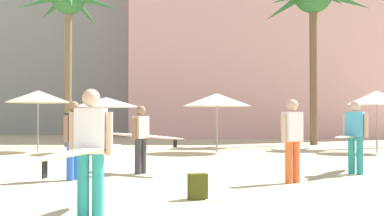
{
  "coord_description": "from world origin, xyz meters",
  "views": [
    {
      "loc": [
        -0.52,
        -5.6,
        1.31
      ],
      "look_at": [
        -0.95,
        7.79,
        1.61
      ],
      "focal_mm": 47.12,
      "sensor_mm": 36.0,
      "label": 1
    }
  ],
  "objects_px": {
    "cafe_umbrella_2": "(376,97)",
    "cafe_umbrella_4": "(38,97)",
    "person_far_right": "(354,135)",
    "person_mid_left": "(292,137)",
    "person_near_left": "(141,136)",
    "beach_towel": "(255,197)",
    "palm_tree_left": "(313,3)",
    "backpack": "(197,187)",
    "cafe_umbrella_5": "(106,102)",
    "palm_tree_center": "(69,7)",
    "cafe_umbrella_3": "(217,100)",
    "person_far_left": "(89,148)",
    "person_mid_center": "(73,137)"
  },
  "relations": [
    {
      "from": "beach_towel",
      "to": "palm_tree_left",
      "type": "bearing_deg",
      "value": 75.19
    },
    {
      "from": "beach_towel",
      "to": "palm_tree_center",
      "type": "bearing_deg",
      "value": 115.97
    },
    {
      "from": "backpack",
      "to": "person_near_left",
      "type": "xyz_separation_m",
      "value": [
        -1.44,
        3.93,
        0.7
      ]
    },
    {
      "from": "cafe_umbrella_5",
      "to": "person_near_left",
      "type": "xyz_separation_m",
      "value": [
        2.33,
        -7.19,
        -1.07
      ]
    },
    {
      "from": "palm_tree_left",
      "to": "cafe_umbrella_4",
      "type": "bearing_deg",
      "value": -154.24
    },
    {
      "from": "cafe_umbrella_2",
      "to": "cafe_umbrella_5",
      "type": "relative_size",
      "value": 0.94
    },
    {
      "from": "cafe_umbrella_3",
      "to": "person_mid_left",
      "type": "height_order",
      "value": "cafe_umbrella_3"
    },
    {
      "from": "cafe_umbrella_4",
      "to": "person_mid_left",
      "type": "xyz_separation_m",
      "value": [
        8.55,
        -9.59,
        -1.28
      ]
    },
    {
      "from": "cafe_umbrella_4",
      "to": "person_far_left",
      "type": "relative_size",
      "value": 0.91
    },
    {
      "from": "cafe_umbrella_2",
      "to": "person_far_left",
      "type": "distance_m",
      "value": 15.59
    },
    {
      "from": "person_far_left",
      "to": "person_near_left",
      "type": "relative_size",
      "value": 1.19
    },
    {
      "from": "person_near_left",
      "to": "person_mid_center",
      "type": "distance_m",
      "value": 1.92
    },
    {
      "from": "cafe_umbrella_5",
      "to": "palm_tree_left",
      "type": "bearing_deg",
      "value": 34.95
    },
    {
      "from": "person_far_left",
      "to": "person_far_right",
      "type": "bearing_deg",
      "value": -38.26
    },
    {
      "from": "backpack",
      "to": "person_mid_left",
      "type": "xyz_separation_m",
      "value": [
        1.9,
        2.16,
        0.74
      ]
    },
    {
      "from": "palm_tree_center",
      "to": "person_far_right",
      "type": "relative_size",
      "value": 3.04
    },
    {
      "from": "palm_tree_left",
      "to": "person_far_left",
      "type": "bearing_deg",
      "value": -109.82
    },
    {
      "from": "cafe_umbrella_4",
      "to": "person_mid_center",
      "type": "distance_m",
      "value": 10.13
    },
    {
      "from": "cafe_umbrella_5",
      "to": "person_mid_center",
      "type": "distance_m",
      "value": 8.75
    },
    {
      "from": "palm_tree_left",
      "to": "person_near_left",
      "type": "bearing_deg",
      "value": -117.05
    },
    {
      "from": "palm_tree_left",
      "to": "person_mid_center",
      "type": "height_order",
      "value": "palm_tree_left"
    },
    {
      "from": "backpack",
      "to": "person_far_right",
      "type": "relative_size",
      "value": 0.16
    },
    {
      "from": "backpack",
      "to": "person_near_left",
      "type": "distance_m",
      "value": 4.24
    },
    {
      "from": "cafe_umbrella_5",
      "to": "person_far_left",
      "type": "relative_size",
      "value": 0.92
    },
    {
      "from": "cafe_umbrella_2",
      "to": "person_mid_left",
      "type": "relative_size",
      "value": 1.41
    },
    {
      "from": "cafe_umbrella_2",
      "to": "person_near_left",
      "type": "height_order",
      "value": "cafe_umbrella_2"
    },
    {
      "from": "palm_tree_left",
      "to": "person_far_right",
      "type": "height_order",
      "value": "palm_tree_left"
    },
    {
      "from": "person_far_right",
      "to": "person_mid_left",
      "type": "bearing_deg",
      "value": -7.29
    },
    {
      "from": "cafe_umbrella_5",
      "to": "backpack",
      "type": "height_order",
      "value": "cafe_umbrella_5"
    },
    {
      "from": "cafe_umbrella_5",
      "to": "cafe_umbrella_3",
      "type": "bearing_deg",
      "value": 5.49
    },
    {
      "from": "cafe_umbrella_3",
      "to": "palm_tree_center",
      "type": "bearing_deg",
      "value": 150.12
    },
    {
      "from": "cafe_umbrella_2",
      "to": "person_near_left",
      "type": "relative_size",
      "value": 1.03
    },
    {
      "from": "beach_towel",
      "to": "person_far_right",
      "type": "distance_m",
      "value": 4.71
    },
    {
      "from": "cafe_umbrella_4",
      "to": "cafe_umbrella_5",
      "type": "xyz_separation_m",
      "value": [
        2.88,
        -0.63,
        -0.25
      ]
    },
    {
      "from": "cafe_umbrella_5",
      "to": "person_far_right",
      "type": "distance_m",
      "value": 10.37
    },
    {
      "from": "cafe_umbrella_4",
      "to": "backpack",
      "type": "height_order",
      "value": "cafe_umbrella_4"
    },
    {
      "from": "beach_towel",
      "to": "person_mid_left",
      "type": "bearing_deg",
      "value": 63.77
    },
    {
      "from": "cafe_umbrella_2",
      "to": "cafe_umbrella_4",
      "type": "relative_size",
      "value": 0.94
    },
    {
      "from": "palm_tree_left",
      "to": "cafe_umbrella_2",
      "type": "distance_m",
      "value": 8.02
    },
    {
      "from": "cafe_umbrella_3",
      "to": "cafe_umbrella_5",
      "type": "height_order",
      "value": "cafe_umbrella_3"
    },
    {
      "from": "backpack",
      "to": "person_far_right",
      "type": "distance_m",
      "value": 5.47
    },
    {
      "from": "palm_tree_center",
      "to": "cafe_umbrella_3",
      "type": "distance_m",
      "value": 9.3
    },
    {
      "from": "palm_tree_left",
      "to": "person_mid_left",
      "type": "distance_m",
      "value": 17.13
    },
    {
      "from": "cafe_umbrella_4",
      "to": "beach_towel",
      "type": "bearing_deg",
      "value": -56.52
    },
    {
      "from": "person_far_left",
      "to": "backpack",
      "type": "bearing_deg",
      "value": -36.42
    },
    {
      "from": "backpack",
      "to": "cafe_umbrella_2",
      "type": "bearing_deg",
      "value": -47.79
    },
    {
      "from": "cafe_umbrella_4",
      "to": "person_far_left",
      "type": "xyz_separation_m",
      "value": [
        5.25,
        -13.41,
        -1.3
      ]
    },
    {
      "from": "cafe_umbrella_5",
      "to": "cafe_umbrella_2",
      "type": "bearing_deg",
      "value": 2.55
    },
    {
      "from": "cafe_umbrella_5",
      "to": "person_far_left",
      "type": "height_order",
      "value": "cafe_umbrella_5"
    },
    {
      "from": "person_far_left",
      "to": "cafe_umbrella_5",
      "type": "bearing_deg",
      "value": 14.23
    }
  ]
}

